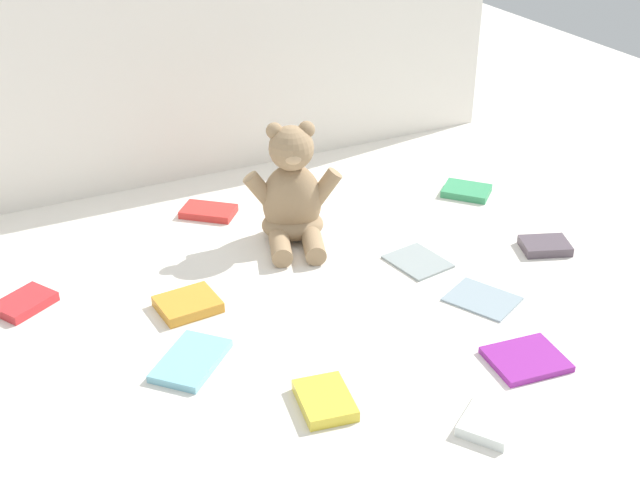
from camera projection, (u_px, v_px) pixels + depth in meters
ground_plane at (288, 265)px, 1.61m from camera, size 3.20×3.20×0.00m
backdrop_drape at (194, 49)px, 1.85m from camera, size 1.52×0.03×0.59m
teddy_bear at (292, 197)px, 1.67m from camera, size 0.20×0.20×0.24m
book_case_0 at (418, 261)px, 1.62m from camera, size 0.11×0.12×0.01m
book_case_1 at (188, 304)px, 1.48m from camera, size 0.11×0.09×0.02m
book_case_2 at (492, 418)px, 1.22m from camera, size 0.13×0.12×0.02m
book_case_3 at (25, 303)px, 1.48m from camera, size 0.12×0.11×0.02m
book_case_4 at (526, 359)px, 1.34m from camera, size 0.13×0.11×0.01m
book_case_5 at (482, 298)px, 1.50m from camera, size 0.14×0.15×0.01m
book_case_6 at (191, 361)px, 1.34m from camera, size 0.15×0.15×0.01m
book_case_7 at (325, 400)px, 1.25m from camera, size 0.09×0.11×0.02m
book_case_8 at (209, 211)px, 1.79m from camera, size 0.13×0.12×0.02m
book_case_9 at (545, 246)px, 1.66m from camera, size 0.11×0.10×0.02m
book_case_10 at (466, 191)px, 1.88m from camera, size 0.13×0.13×0.02m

